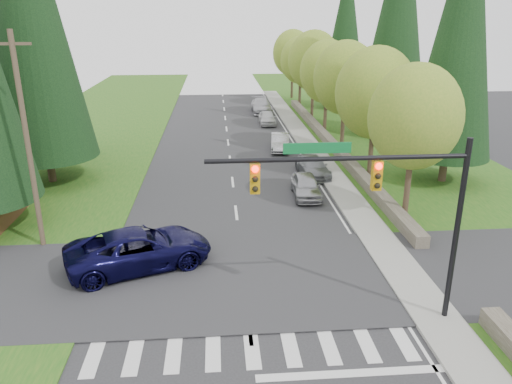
{
  "coord_description": "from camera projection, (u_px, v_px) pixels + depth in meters",
  "views": [
    {
      "loc": [
        -0.99,
        -10.66,
        10.55
      ],
      "look_at": [
        0.76,
        11.04,
        2.8
      ],
      "focal_mm": 35.0,
      "sensor_mm": 36.0,
      "label": 1
    }
  ],
  "objects": [
    {
      "name": "grass_east",
      "position": [
        427.0,
        181.0,
        33.38
      ],
      "size": [
        14.0,
        110.0,
        0.06
      ],
      "primitive_type": "cube",
      "color": "#1D5516",
      "rests_on": "ground"
    },
    {
      "name": "grass_west",
      "position": [
        27.0,
        192.0,
        31.41
      ],
      "size": [
        14.0,
        110.0,
        0.06
      ],
      "primitive_type": "cube",
      "color": "#1D5516",
      "rests_on": "ground"
    },
    {
      "name": "cross_street",
      "position": [
        244.0,
        279.0,
        21.13
      ],
      "size": [
        120.0,
        8.0,
        0.1
      ],
      "primitive_type": "cube",
      "color": "#28282B",
      "rests_on": "ground"
    },
    {
      "name": "sidewalk_east",
      "position": [
        331.0,
        174.0,
        34.78
      ],
      "size": [
        1.8,
        80.0,
        0.13
      ],
      "primitive_type": "cube",
      "color": "gray",
      "rests_on": "ground"
    },
    {
      "name": "curb_east",
      "position": [
        319.0,
        174.0,
        34.72
      ],
      "size": [
        0.2,
        80.0,
        0.13
      ],
      "primitive_type": "cube",
      "color": "gray",
      "rests_on": "ground"
    },
    {
      "name": "stone_wall_north",
      "position": [
        330.0,
        142.0,
        42.33
      ],
      "size": [
        0.7,
        40.0,
        0.7
      ],
      "primitive_type": "cube",
      "color": "#4C4438",
      "rests_on": "ground"
    },
    {
      "name": "traffic_signal",
      "position": [
        380.0,
        193.0,
        16.51
      ],
      "size": [
        8.7,
        0.37,
        6.8
      ],
      "color": "black",
      "rests_on": "ground"
    },
    {
      "name": "utility_pole",
      "position": [
        27.0,
        142.0,
        22.45
      ],
      "size": [
        1.6,
        0.24,
        10.0
      ],
      "color": "#473828",
      "rests_on": "ground"
    },
    {
      "name": "decid_tree_0",
      "position": [
        415.0,
        117.0,
        25.59
      ],
      "size": [
        4.8,
        4.8,
        8.37
      ],
      "color": "#38281C",
      "rests_on": "ground"
    },
    {
      "name": "decid_tree_1",
      "position": [
        375.0,
        93.0,
        32.1
      ],
      "size": [
        5.2,
        5.2,
        8.8
      ],
      "color": "#38281C",
      "rests_on": "ground"
    },
    {
      "name": "decid_tree_2",
      "position": [
        345.0,
        78.0,
        38.62
      ],
      "size": [
        5.0,
        5.0,
        8.82
      ],
      "color": "#38281C",
      "rests_on": "ground"
    },
    {
      "name": "decid_tree_3",
      "position": [
        327.0,
        72.0,
        45.29
      ],
      "size": [
        5.0,
        5.0,
        8.55
      ],
      "color": "#38281C",
      "rests_on": "ground"
    },
    {
      "name": "decid_tree_4",
      "position": [
        314.0,
        61.0,
        51.73
      ],
      "size": [
        5.4,
        5.4,
        9.18
      ],
      "color": "#38281C",
      "rests_on": "ground"
    },
    {
      "name": "decid_tree_5",
      "position": [
        301.0,
        60.0,
        58.47
      ],
      "size": [
        4.8,
        4.8,
        8.3
      ],
      "color": "#38281C",
      "rests_on": "ground"
    },
    {
      "name": "decid_tree_6",
      "position": [
        293.0,
        53.0,
        64.94
      ],
      "size": [
        5.2,
        5.2,
        8.86
      ],
      "color": "#38281C",
      "rests_on": "ground"
    },
    {
      "name": "conifer_w_c",
      "position": [
        27.0,
        2.0,
        29.58
      ],
      "size": [
        6.46,
        6.46,
        20.8
      ],
      "color": "#38281C",
      "rests_on": "ground"
    },
    {
      "name": "conifer_w_e",
      "position": [
        30.0,
        19.0,
        35.4
      ],
      "size": [
        5.78,
        5.78,
        18.8
      ],
      "color": "#38281C",
      "rests_on": "ground"
    },
    {
      "name": "conifer_e_a",
      "position": [
        462.0,
        28.0,
        30.18
      ],
      "size": [
        5.44,
        5.44,
        17.8
      ],
      "color": "#38281C",
      "rests_on": "ground"
    },
    {
      "name": "conifer_e_b",
      "position": [
        399.0,
        12.0,
        43.07
      ],
      "size": [
        6.12,
        6.12,
        19.8
      ],
      "color": "#38281C",
      "rests_on": "ground"
    },
    {
      "name": "conifer_e_c",
      "position": [
        346.0,
        27.0,
        56.64
      ],
      "size": [
        5.1,
        5.1,
        16.8
      ],
      "color": "#38281C",
      "rests_on": "ground"
    },
    {
      "name": "suv_navy",
      "position": [
        139.0,
        249.0,
        21.85
      ],
      "size": [
        6.92,
        4.93,
        1.75
      ],
      "primitive_type": "imported",
      "rotation": [
        0.0,
        0.0,
        1.93
      ],
      "color": "black",
      "rests_on": "ground"
    },
    {
      "name": "parked_car_a",
      "position": [
        306.0,
        186.0,
        30.49
      ],
      "size": [
        1.77,
        4.08,
        1.37
      ],
      "primitive_type": "imported",
      "rotation": [
        0.0,
        0.0,
        -0.04
      ],
      "color": "#A0A1A5",
      "rests_on": "ground"
    },
    {
      "name": "parked_car_b",
      "position": [
        313.0,
        167.0,
        34.49
      ],
      "size": [
        2.1,
        4.52,
        1.28
      ],
      "primitive_type": "imported",
      "rotation": [
        0.0,
        0.0,
        0.07
      ],
      "color": "slate",
      "rests_on": "ground"
    },
    {
      "name": "parked_car_c",
      "position": [
        280.0,
        142.0,
        40.95
      ],
      "size": [
        1.88,
        4.23,
        1.35
      ],
      "primitive_type": "imported",
      "rotation": [
        0.0,
        0.0,
        -0.11
      ],
      "color": "#A7A7AC",
      "rests_on": "ground"
    },
    {
      "name": "parked_car_d",
      "position": [
        267.0,
        118.0,
        50.68
      ],
      "size": [
        1.62,
        3.94,
        1.34
      ],
      "primitive_type": "imported",
      "rotation": [
        0.0,
        0.0,
        -0.01
      ],
      "color": "silver",
      "rests_on": "ground"
    },
    {
      "name": "parked_car_e",
      "position": [
        261.0,
        106.0,
        56.73
      ],
      "size": [
        2.22,
        5.4,
        1.56
      ],
      "primitive_type": "imported",
      "rotation": [
        0.0,
        0.0,
        0.01
      ],
      "color": "#ACACB1",
      "rests_on": "ground"
    }
  ]
}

